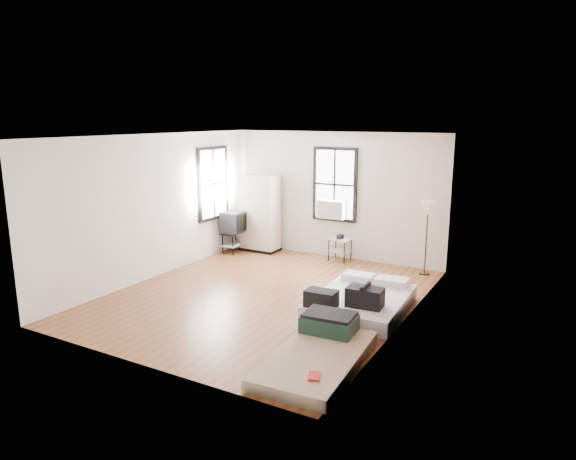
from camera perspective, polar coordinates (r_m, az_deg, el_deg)
The scene contains 8 objects.
ground at distance 9.22m, azimuth -2.56°, elevation -7.27°, with size 6.00×6.00×0.00m, color brown.
room_shell at distance 8.98m, azimuth -0.19°, elevation 3.66°, with size 5.02×6.02×2.80m.
mattress_main at distance 8.56m, azimuth 8.06°, elevation -7.78°, with size 1.50×1.98×0.61m.
mattress_bare at distance 6.91m, azimuth 3.54°, elevation -13.15°, with size 1.17×2.05×0.43m.
wardrobe at distance 12.07m, azimuth -3.14°, elevation 1.90°, with size 0.92×0.53×1.81m.
side_table at distance 11.31m, azimuth 5.80°, elevation -1.51°, with size 0.48×0.41×0.59m.
floor_lamp at distance 10.48m, azimuth 15.28°, elevation 1.90°, with size 0.32×0.32×1.49m.
tv_stand at distance 12.01m, azimuth -6.01°, elevation 0.74°, with size 0.50×0.69×0.96m.
Camera 1 is at (4.58, -7.37, 3.11)m, focal length 32.00 mm.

